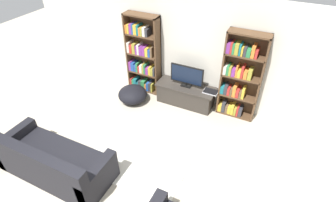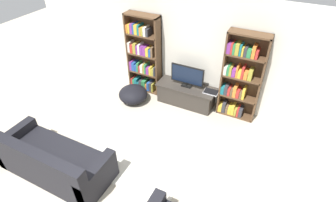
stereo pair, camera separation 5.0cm
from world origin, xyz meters
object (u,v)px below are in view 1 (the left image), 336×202
Objects in this scene: bookshelf_right at (240,77)px; couch_left_sectional at (54,163)px; beanbag_ottoman at (133,94)px; tv_stand at (186,95)px; television at (187,76)px; bookshelf_left at (143,57)px; laptop at (211,92)px.

couch_left_sectional is (-2.46, -3.14, -0.68)m from bookshelf_right.
beanbag_ottoman is at bearing -165.05° from bookshelf_right.
television reaches higher than tv_stand.
bookshelf_left reaches higher than beanbag_ottoman.
couch_left_sectional reaches higher than beanbag_ottoman.
bookshelf_left is 1.42m from tv_stand.
television is at bearing 66.76° from couch_left_sectional.
bookshelf_left is 2.84× the size of beanbag_ottoman.
couch_left_sectional is at bearing -128.07° from bookshelf_right.
tv_stand is 2.02× the size of beanbag_ottoman.
bookshelf_right is at bearing 51.93° from couch_left_sectional.
bookshelf_left is 1.25m from television.
tv_stand is 0.68× the size of couch_left_sectional.
television is 3.31m from couch_left_sectional.
couch_left_sectional reaches higher than tv_stand.
laptop is at bearing 0.11° from television.
laptop is 1.92m from beanbag_ottoman.
television is 1.14× the size of beanbag_ottoman.
bookshelf_right is 2.58m from beanbag_ottoman.
television is at bearing 90.00° from tv_stand.
television reaches higher than couch_left_sectional.
bookshelf_right reaches higher than couch_left_sectional.
bookshelf_left is 2.50× the size of television.
television is (1.23, -0.13, -0.16)m from bookshelf_left.
bookshelf_left is at bearing 174.11° from television.
bookshelf_left reaches higher than television.
bookshelf_left is 0.96× the size of couch_left_sectional.
bookshelf_right is at bearing 6.41° from television.
couch_left_sectional is at bearing -113.35° from tv_stand.
beanbag_ottoman is (-2.38, -0.64, -0.77)m from bookshelf_right.
couch_left_sectional is (-1.90, -3.01, -0.22)m from laptop.
tv_stand is 3.26m from couch_left_sectional.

